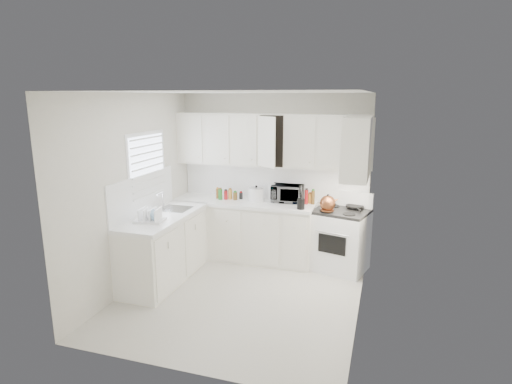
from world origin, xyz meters
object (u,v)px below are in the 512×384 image
at_px(tea_kettle, 328,202).
at_px(rice_cooker, 256,193).
at_px(stove, 340,232).
at_px(utensil_crock, 301,197).
at_px(microwave, 288,191).
at_px(dish_rack, 150,214).

xyz_separation_m(tea_kettle, rice_cooker, (-1.14, 0.23, 0.00)).
bearing_deg(tea_kettle, rice_cooker, 154.28).
height_order(stove, utensil_crock, utensil_crock).
bearing_deg(microwave, tea_kettle, -29.24).
bearing_deg(tea_kettle, dish_rack, -164.40).
xyz_separation_m(stove, tea_kettle, (-0.18, -0.16, 0.48)).
relative_size(rice_cooker, dish_rack, 0.67).
height_order(microwave, utensil_crock, utensil_crock).
distance_m(microwave, utensil_crock, 0.47).
xyz_separation_m(microwave, utensil_crock, (0.28, -0.37, 0.02)).
height_order(stove, rice_cooker, rice_cooker).
bearing_deg(stove, tea_kettle, -124.03).
relative_size(tea_kettle, dish_rack, 0.77).
distance_m(tea_kettle, utensil_crock, 0.39).
distance_m(tea_kettle, microwave, 0.74).
xyz_separation_m(tea_kettle, utensil_crock, (-0.38, -0.05, 0.06)).
bearing_deg(microwave, rice_cooker, -172.63).
bearing_deg(stove, dish_rack, -134.64).
bearing_deg(utensil_crock, stove, 20.64).
bearing_deg(tea_kettle, stove, 27.24).
distance_m(tea_kettle, rice_cooker, 1.17).
height_order(rice_cooker, dish_rack, rice_cooker).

